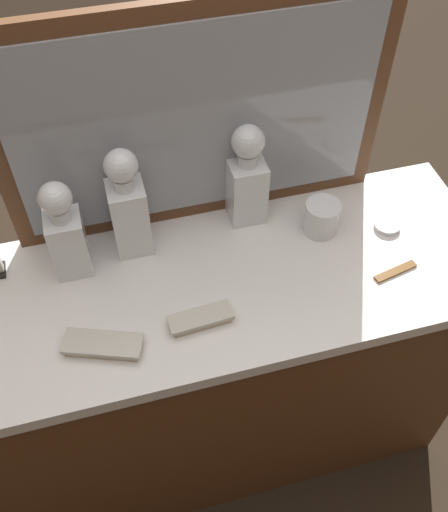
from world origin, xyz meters
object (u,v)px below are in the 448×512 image
(crystal_tumbler_rear, at_px, (321,219))
(tortoiseshell_comb, at_px, (395,271))
(crystal_decanter_rear, at_px, (129,212))
(crystal_decanter_right, at_px, (67,237))
(silver_brush_center, at_px, (103,345))
(porcelain_dish, at_px, (387,225))
(crystal_decanter_left, at_px, (246,182))
(silver_brush_far_right, at_px, (201,319))

(crystal_tumbler_rear, xyz_separation_m, tortoiseshell_comb, (0.12, -0.18, -0.04))
(crystal_decanter_rear, relative_size, crystal_tumbler_rear, 3.40)
(crystal_decanter_right, height_order, silver_brush_center, crystal_decanter_right)
(crystal_tumbler_rear, relative_size, porcelain_dish, 1.32)
(crystal_decanter_left, relative_size, crystal_decanter_rear, 0.94)
(silver_brush_far_right, height_order, porcelain_dish, silver_brush_far_right)
(crystal_decanter_left, relative_size, crystal_decanter_right, 1.05)
(tortoiseshell_comb, bearing_deg, crystal_tumbler_rear, 124.57)
(silver_brush_far_right, bearing_deg, crystal_tumbler_rear, 28.68)
(porcelain_dish, bearing_deg, crystal_decanter_rear, 170.49)
(crystal_decanter_right, xyz_separation_m, silver_brush_far_right, (0.25, -0.23, -0.09))
(crystal_tumbler_rear, xyz_separation_m, porcelain_dish, (0.17, -0.04, -0.03))
(crystal_tumbler_rear, bearing_deg, crystal_decanter_right, 176.55)
(silver_brush_center, distance_m, tortoiseshell_comb, 0.70)
(silver_brush_far_right, bearing_deg, crystal_decanter_right, 137.30)
(crystal_decanter_rear, bearing_deg, porcelain_dish, -9.51)
(crystal_decanter_rear, height_order, silver_brush_center, crystal_decanter_rear)
(crystal_decanter_rear, distance_m, silver_brush_far_right, 0.30)
(crystal_decanter_rear, height_order, porcelain_dish, crystal_decanter_rear)
(porcelain_dish, bearing_deg, silver_brush_center, -167.19)
(crystal_decanter_left, xyz_separation_m, crystal_tumbler_rear, (0.17, -0.10, -0.07))
(crystal_decanter_left, xyz_separation_m, tortoiseshell_comb, (0.29, -0.28, -0.11))
(crystal_decanter_right, relative_size, crystal_tumbler_rear, 3.04)
(crystal_decanter_left, bearing_deg, crystal_tumbler_rear, -30.66)
(crystal_decanter_right, relative_size, porcelain_dish, 4.00)
(crystal_decanter_rear, height_order, tortoiseshell_comb, crystal_decanter_rear)
(crystal_tumbler_rear, xyz_separation_m, silver_brush_center, (-0.58, -0.21, -0.03))
(crystal_tumbler_rear, height_order, tortoiseshell_comb, crystal_tumbler_rear)
(crystal_decanter_left, relative_size, porcelain_dish, 4.19)
(crystal_decanter_rear, relative_size, silver_brush_center, 1.65)
(crystal_tumbler_rear, distance_m, porcelain_dish, 0.18)
(crystal_decanter_right, bearing_deg, porcelain_dish, -5.45)
(crystal_decanter_left, height_order, crystal_tumbler_rear, crystal_decanter_left)
(crystal_tumbler_rear, height_order, porcelain_dish, crystal_tumbler_rear)
(crystal_decanter_right, xyz_separation_m, porcelain_dish, (0.78, -0.07, -0.10))
(silver_brush_far_right, height_order, tortoiseshell_comb, silver_brush_far_right)
(crystal_decanter_right, bearing_deg, silver_brush_center, -81.85)
(silver_brush_far_right, bearing_deg, crystal_decanter_rear, 111.51)
(crystal_decanter_right, distance_m, tortoiseshell_comb, 0.77)
(crystal_decanter_rear, xyz_separation_m, silver_brush_far_right, (0.10, -0.26, -0.11))
(crystal_tumbler_rear, xyz_separation_m, silver_brush_far_right, (-0.36, -0.20, -0.03))
(porcelain_dish, bearing_deg, silver_brush_far_right, -163.23)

